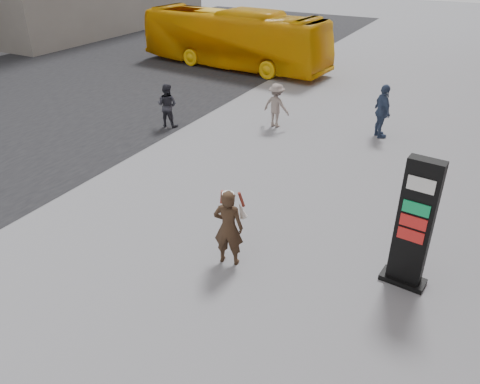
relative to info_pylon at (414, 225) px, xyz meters
The scene contains 8 objects.
ground 4.18m from the info_pylon, 168.55° to the right, with size 100.00×100.00×0.00m, color #9E9EA3.
road 17.45m from the info_pylon, 165.98° to the left, with size 16.00×60.00×0.01m, color black.
info_pylon is the anchor object (origin of this frame).
woman 3.64m from the info_pylon, 162.32° to the right, with size 0.76×0.71×1.74m.
bus 18.06m from the info_pylon, 130.15° to the left, with size 2.44×10.45×2.91m, color #E7A407.
pedestrian_a 10.69m from the info_pylon, 152.35° to the left, with size 0.77×0.60×1.57m, color #292931.
pedestrian_b 9.06m from the info_pylon, 131.28° to the left, with size 1.03×0.59×1.59m, color gray.
pedestrian_c 7.96m from the info_pylon, 107.30° to the left, with size 1.08×0.45×1.85m, color #384968.
Camera 1 is at (4.53, -7.35, 6.19)m, focal length 35.00 mm.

